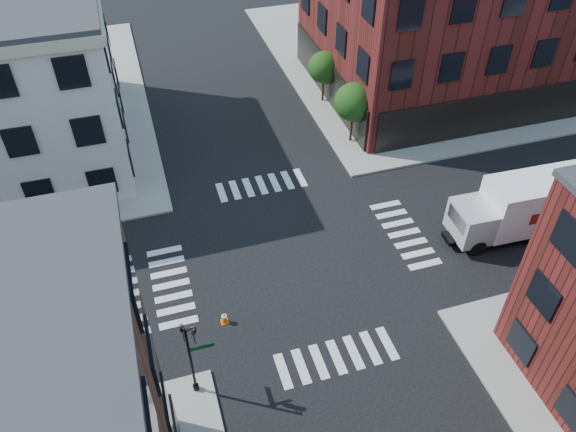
{
  "coord_description": "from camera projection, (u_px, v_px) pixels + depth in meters",
  "views": [
    {
      "loc": [
        -6.87,
        -21.35,
        23.2
      ],
      "look_at": [
        -0.05,
        0.85,
        2.5
      ],
      "focal_mm": 35.0,
      "sensor_mm": 36.0,
      "label": 1
    }
  ],
  "objects": [
    {
      "name": "ground",
      "position": [
        293.0,
        258.0,
        32.18
      ],
      "size": [
        120.0,
        120.0,
        0.0
      ],
      "primitive_type": "plane",
      "color": "black",
      "rests_on": "ground"
    },
    {
      "name": "signal_pole",
      "position": [
        191.0,
        352.0,
        24.04
      ],
      "size": [
        1.29,
        1.24,
        4.6
      ],
      "color": "black",
      "rests_on": "ground"
    },
    {
      "name": "traffic_cone",
      "position": [
        224.0,
        318.0,
        28.52
      ],
      "size": [
        0.4,
        0.4,
        0.73
      ],
      "rotation": [
        0.0,
        0.0,
        -0.0
      ],
      "color": "orange",
      "rests_on": "ground"
    },
    {
      "name": "tree_near",
      "position": [
        354.0,
        104.0,
        38.85
      ],
      "size": [
        2.69,
        2.69,
        4.49
      ],
      "color": "black",
      "rests_on": "ground"
    },
    {
      "name": "tree_far",
      "position": [
        325.0,
        69.0,
        43.32
      ],
      "size": [
        2.43,
        2.43,
        4.07
      ],
      "color": "black",
      "rests_on": "ground"
    },
    {
      "name": "building_ne",
      "position": [
        481.0,
        9.0,
        44.09
      ],
      "size": [
        25.0,
        16.0,
        12.0
      ],
      "primitive_type": "cube",
      "color": "#3F140F",
      "rests_on": "ground"
    },
    {
      "name": "sidewalk_ne",
      "position": [
        442.0,
        52.0,
        51.71
      ],
      "size": [
        30.0,
        30.0,
        0.15
      ],
      "primitive_type": "cube",
      "color": "gray",
      "rests_on": "ground"
    },
    {
      "name": "box_truck",
      "position": [
        523.0,
        207.0,
        32.51
      ],
      "size": [
        8.42,
        2.83,
        3.77
      ],
      "rotation": [
        0.0,
        0.0,
        -0.04
      ],
      "color": "silver",
      "rests_on": "ground"
    }
  ]
}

